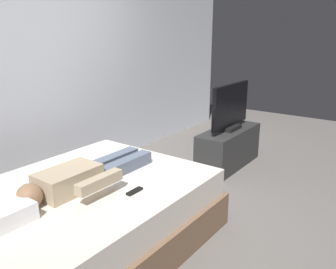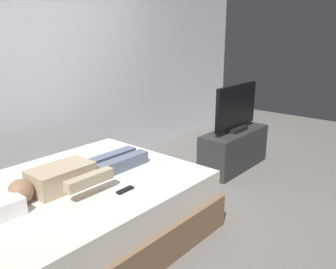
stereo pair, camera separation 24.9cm
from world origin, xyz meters
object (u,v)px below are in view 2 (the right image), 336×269
(bed, at_px, (76,215))
(remote, at_px, (125,190))
(tv_stand, at_px, (234,149))
(person, at_px, (76,174))
(tv, at_px, (236,109))

(bed, distance_m, remote, 0.53)
(bed, relative_size, tv_stand, 1.89)
(person, distance_m, tv, 2.33)
(tv_stand, bearing_deg, tv, 0.00)
(bed, height_order, remote, remote)
(remote, height_order, tv_stand, remote)
(bed, height_order, person, person)
(remote, height_order, tv, tv)
(tv, bearing_deg, person, 177.05)
(person, bearing_deg, tv, -2.95)
(tv, bearing_deg, bed, 176.91)
(remote, distance_m, tv_stand, 2.21)
(person, bearing_deg, remote, -69.53)
(bed, bearing_deg, tv_stand, -3.09)
(remote, relative_size, tv_stand, 0.14)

